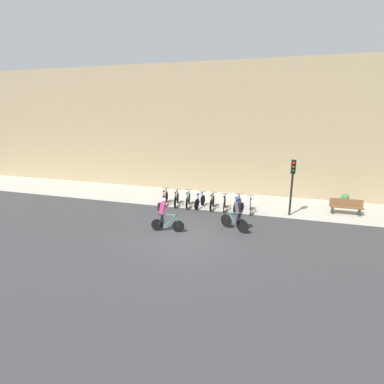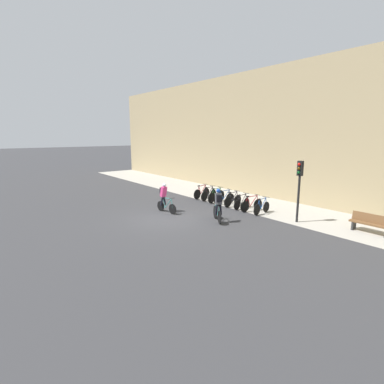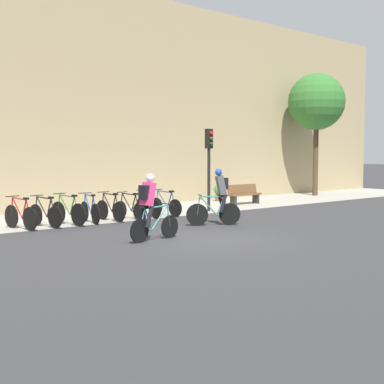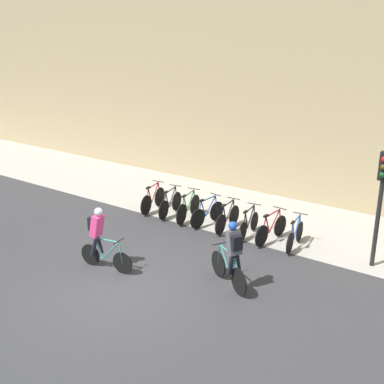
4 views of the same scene
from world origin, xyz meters
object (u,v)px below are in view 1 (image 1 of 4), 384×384
object	(u,v)px
bench	(346,206)
cyclist_pink	(164,213)
parked_bike_5	(224,204)
potted_plant	(345,199)
parked_bike_2	(188,200)
parked_bike_0	(165,198)
traffic_light_pole	(292,177)
parked_bike_3	(200,201)
parked_bike_6	(237,204)
cyclist_grey	(237,213)
parked_bike_7	(250,206)
parked_bike_4	(212,202)
parked_bike_1	(176,199)

from	to	relation	value
bench	cyclist_pink	bearing A→B (deg)	-149.06
parked_bike_5	potted_plant	size ratio (longest dim) A/B	2.01
parked_bike_2	bench	size ratio (longest dim) A/B	0.97
parked_bike_0	traffic_light_pole	bearing A→B (deg)	0.85
parked_bike_5	potted_plant	world-z (taller)	parked_bike_5
parked_bike_3	traffic_light_pole	size ratio (longest dim) A/B	0.50
parked_bike_0	parked_bike_5	xyz separation A→B (m)	(3.89, -0.00, -0.04)
parked_bike_5	parked_bike_6	size ratio (longest dim) A/B	0.91
parked_bike_3	cyclist_pink	bearing A→B (deg)	-99.07
traffic_light_pole	bench	distance (m)	3.78
cyclist_pink	potted_plant	size ratio (longest dim) A/B	2.24
cyclist_grey	parked_bike_0	world-z (taller)	cyclist_grey
cyclist_grey	parked_bike_2	distance (m)	4.79
potted_plant	parked_bike_7	bearing A→B (deg)	-150.86
parked_bike_3	bench	xyz separation A→B (m)	(8.49, 1.24, 0.07)
parked_bike_3	parked_bike_5	world-z (taller)	parked_bike_3
parked_bike_5	bench	distance (m)	7.04
parked_bike_4	potted_plant	world-z (taller)	parked_bike_4
parked_bike_0	potted_plant	bearing A→B (deg)	15.81
parked_bike_2	parked_bike_6	xyz separation A→B (m)	(3.11, -0.00, -0.02)
parked_bike_0	parked_bike_3	size ratio (longest dim) A/B	1.03
parked_bike_4	bench	size ratio (longest dim) A/B	0.91
parked_bike_5	parked_bike_7	distance (m)	1.56
parked_bike_7	bench	xyz separation A→B (m)	(5.38, 1.24, 0.09)
parked_bike_4	parked_bike_5	distance (m)	0.78
parked_bike_5	parked_bike_1	bearing A→B (deg)	179.98
cyclist_pink	parked_bike_0	distance (m)	4.59
parked_bike_3	parked_bike_5	distance (m)	1.56
cyclist_pink	parked_bike_5	distance (m)	4.84
cyclist_grey	parked_bike_5	size ratio (longest dim) A/B	1.14
parked_bike_5	bench	bearing A→B (deg)	10.18
parked_bike_3	parked_bike_5	size ratio (longest dim) A/B	1.04
parked_bike_1	parked_bike_3	bearing A→B (deg)	0.01
parked_bike_6	traffic_light_pole	distance (m)	3.54
parked_bike_1	parked_bike_5	bearing A→B (deg)	-0.02
parked_bike_3	cyclist_grey	bearing A→B (deg)	-48.46
cyclist_pink	bench	distance (m)	10.70
parked_bike_7	bench	world-z (taller)	parked_bike_7
parked_bike_3	parked_bike_7	size ratio (longest dim) A/B	1.01
cyclist_pink	bench	world-z (taller)	cyclist_pink
parked_bike_2	parked_bike_3	bearing A→B (deg)	0.01
parked_bike_1	parked_bike_6	world-z (taller)	parked_bike_1
cyclist_pink	parked_bike_0	size ratio (longest dim) A/B	1.04
parked_bike_1	parked_bike_6	bearing A→B (deg)	-0.01
parked_bike_1	traffic_light_pole	distance (m)	7.15
parked_bike_2	traffic_light_pole	bearing A→B (deg)	1.07
parked_bike_1	parked_bike_5	xyz separation A→B (m)	(3.11, -0.00, -0.03)
parked_bike_5	bench	world-z (taller)	parked_bike_5
parked_bike_5	parked_bike_6	bearing A→B (deg)	0.01
parked_bike_2	parked_bike_3	xyz separation A→B (m)	(0.78, 0.00, -0.02)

